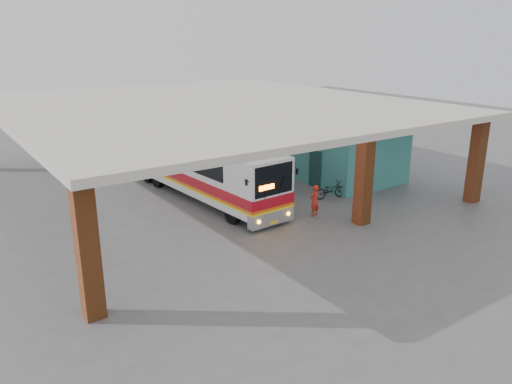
{
  "coord_description": "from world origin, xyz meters",
  "views": [
    {
      "loc": [
        -13.03,
        -17.81,
        8.22
      ],
      "look_at": [
        -0.76,
        0.0,
        1.38
      ],
      "focal_mm": 35.0,
      "sensor_mm": 36.0,
      "label": 1
    }
  ],
  "objects": [
    {
      "name": "red_chair",
      "position": [
        4.9,
        5.31,
        0.4
      ],
      "size": [
        0.47,
        0.47,
        0.87
      ],
      "rotation": [
        0.0,
        0.0,
        -0.02
      ],
      "color": "red",
      "rests_on": "ground"
    },
    {
      "name": "coach_bus",
      "position": [
        -1.09,
        4.26,
        1.64
      ],
      "size": [
        3.09,
        11.48,
        3.31
      ],
      "rotation": [
        0.0,
        0.0,
        0.06
      ],
      "color": "white",
      "rests_on": "ground"
    },
    {
      "name": "canopy_roof",
      "position": [
        0.5,
        6.5,
        4.5
      ],
      "size": [
        21.0,
        23.0,
        0.3
      ],
      "primitive_type": "cube",
      "color": "beige",
      "rests_on": "brick_columns"
    },
    {
      "name": "pedestrian",
      "position": [
        1.87,
        -1.06,
        0.76
      ],
      "size": [
        0.63,
        0.49,
        1.52
      ],
      "primitive_type": "imported",
      "rotation": [
        0.0,
        0.0,
        3.39
      ],
      "color": "red",
      "rests_on": "ground"
    },
    {
      "name": "brick_columns",
      "position": [
        1.43,
        5.0,
        2.17
      ],
      "size": [
        20.1,
        21.6,
        4.35
      ],
      "color": "brown",
      "rests_on": "ground"
    },
    {
      "name": "ground",
      "position": [
        0.0,
        0.0,
        0.0
      ],
      "size": [
        90.0,
        90.0,
        0.0
      ],
      "primitive_type": "plane",
      "color": "#515154",
      "rests_on": "ground"
    },
    {
      "name": "motorcycle",
      "position": [
        4.32,
        0.5,
        0.46
      ],
      "size": [
        1.83,
        0.94,
        0.92
      ],
      "primitive_type": "imported",
      "rotation": [
        0.0,
        0.0,
        1.37
      ],
      "color": "black",
      "rests_on": "ground"
    },
    {
      "name": "shop_building",
      "position": [
        7.49,
        4.0,
        1.56
      ],
      "size": [
        5.2,
        8.2,
        3.11
      ],
      "color": "teal",
      "rests_on": "ground"
    }
  ]
}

